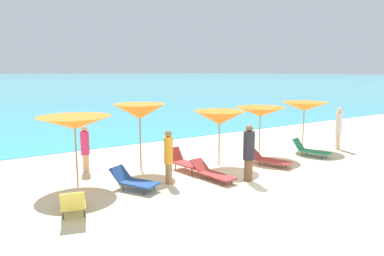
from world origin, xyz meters
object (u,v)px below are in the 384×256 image
(lounge_chair_4, at_px, (310,149))
(beachgoer_3, at_px, (169,155))
(lounge_chair_1, at_px, (133,180))
(umbrella_2, at_px, (219,118))
(umbrella_3, at_px, (260,112))
(lounge_chair_2, at_px, (185,162))
(beachgoer_2, at_px, (339,127))
(umbrella_0, at_px, (75,123))
(lounge_chair_0, at_px, (212,173))
(umbrella_4, at_px, (304,106))
(beachgoer_1, at_px, (249,151))
(beachgoer_0, at_px, (85,147))
(lounge_chair_3, at_px, (73,202))
(umbrella_1, at_px, (140,112))
(lounge_chair_5, at_px, (268,159))

(lounge_chair_4, xyz_separation_m, beachgoer_3, (-6.81, 0.03, 0.66))
(lounge_chair_1, bearing_deg, umbrella_2, -16.90)
(umbrella_3, distance_m, lounge_chair_2, 4.11)
(beachgoer_2, bearing_deg, umbrella_3, -117.04)
(umbrella_0, relative_size, lounge_chair_2, 1.42)
(lounge_chair_0, bearing_deg, lounge_chair_2, 90.48)
(umbrella_3, bearing_deg, umbrella_4, -1.63)
(beachgoer_1, bearing_deg, beachgoer_0, -146.89)
(umbrella_4, distance_m, beachgoer_0, 9.69)
(umbrella_3, height_order, lounge_chair_2, umbrella_3)
(umbrella_4, xyz_separation_m, lounge_chair_4, (-0.87, -1.11, -1.68))
(lounge_chair_3, xyz_separation_m, lounge_chair_4, (10.00, 0.82, -0.07))
(lounge_chair_0, xyz_separation_m, beachgoer_2, (7.50, 0.51, 0.81))
(lounge_chair_2, xyz_separation_m, lounge_chair_3, (-4.41, -1.82, 0.01))
(umbrella_2, relative_size, lounge_chair_2, 1.24)
(lounge_chair_2, bearing_deg, beachgoer_2, -14.21)
(umbrella_1, relative_size, lounge_chair_0, 1.32)
(beachgoer_2, bearing_deg, lounge_chair_5, -98.80)
(lounge_chair_3, distance_m, beachgoer_1, 5.55)
(umbrella_1, bearing_deg, lounge_chair_0, -56.72)
(beachgoer_3, bearing_deg, lounge_chair_3, -40.32)
(umbrella_4, relative_size, lounge_chair_2, 1.30)
(umbrella_0, distance_m, umbrella_2, 5.19)
(lounge_chair_1, bearing_deg, lounge_chair_0, -39.46)
(umbrella_2, height_order, lounge_chair_1, umbrella_2)
(umbrella_2, bearing_deg, umbrella_1, 160.44)
(umbrella_1, bearing_deg, beachgoer_2, -11.13)
(umbrella_0, relative_size, lounge_chair_4, 1.46)
(umbrella_3, height_order, beachgoer_3, umbrella_3)
(umbrella_0, height_order, umbrella_2, umbrella_0)
(umbrella_3, xyz_separation_m, beachgoer_0, (-6.82, 1.62, -0.98))
(lounge_chair_5, bearing_deg, beachgoer_1, -171.01)
(beachgoer_0, xyz_separation_m, beachgoer_1, (4.12, -3.92, 0.09))
(lounge_chair_5, relative_size, beachgoer_2, 0.93)
(umbrella_1, height_order, umbrella_4, umbrella_1)
(lounge_chair_5, bearing_deg, umbrella_3, 39.81)
(umbrella_1, height_order, lounge_chair_2, umbrella_1)
(lounge_chair_4, height_order, beachgoer_0, beachgoer_0)
(lounge_chair_3, relative_size, lounge_chair_4, 0.95)
(lounge_chair_4, distance_m, beachgoer_0, 9.07)
(lounge_chair_0, relative_size, beachgoer_3, 1.06)
(beachgoer_1, distance_m, beachgoer_3, 2.59)
(umbrella_1, xyz_separation_m, umbrella_3, (5.11, -0.73, -0.26))
(lounge_chair_0, height_order, lounge_chair_3, lounge_chair_3)
(umbrella_1, bearing_deg, lounge_chair_3, -138.65)
(umbrella_0, relative_size, beachgoer_0, 1.44)
(lounge_chair_2, bearing_deg, umbrella_1, 137.31)
(beachgoer_1, bearing_deg, umbrella_3, 117.04)
(umbrella_3, height_order, lounge_chair_1, umbrella_3)
(lounge_chair_3, bearing_deg, umbrella_0, -92.17)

